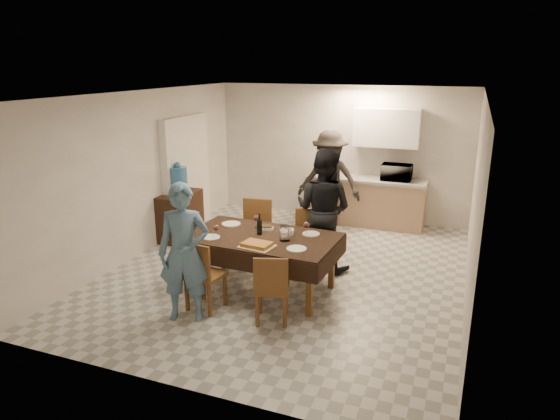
{
  "coord_description": "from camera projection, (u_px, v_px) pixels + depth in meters",
  "views": [
    {
      "loc": [
        2.36,
        -6.51,
        3.02
      ],
      "look_at": [
        -0.01,
        -0.3,
        1.04
      ],
      "focal_mm": 32.0,
      "sensor_mm": 36.0,
      "label": 1
    }
  ],
  "objects": [
    {
      "name": "savoury_tart",
      "position": [
        257.0,
        244.0,
        6.29
      ],
      "size": [
        0.45,
        0.36,
        0.05
      ],
      "primitive_type": "cube",
      "rotation": [
        0.0,
        0.0,
        -0.13
      ],
      "color": "#C58C39",
      "rests_on": "dining_table"
    },
    {
      "name": "person_near",
      "position": [
        184.0,
        253.0,
        5.9
      ],
      "size": [
        0.72,
        0.59,
        1.69
      ],
      "primitive_type": "imported",
      "rotation": [
        0.0,
        0.0,
        0.36
      ],
      "color": "#557C9C",
      "rests_on": "floor"
    },
    {
      "name": "chair_near_left",
      "position": [
        202.0,
        269.0,
        6.14
      ],
      "size": [
        0.47,
        0.47,
        0.5
      ],
      "rotation": [
        0.0,
        0.0,
        -0.11
      ],
      "color": "brown",
      "rests_on": "floor"
    },
    {
      "name": "kitchen_base_cabinet",
      "position": [
        365.0,
        202.0,
        9.57
      ],
      "size": [
        2.2,
        0.6,
        0.86
      ],
      "primitive_type": "cube",
      "color": "tan",
      "rests_on": "floor"
    },
    {
      "name": "chair_near_right",
      "position": [
        269.0,
        282.0,
        5.84
      ],
      "size": [
        0.5,
        0.51,
        0.48
      ],
      "rotation": [
        0.0,
        0.0,
        0.3
      ],
      "color": "brown",
      "rests_on": "floor"
    },
    {
      "name": "wine_glass_a",
      "position": [
        216.0,
        231.0,
        6.61
      ],
      "size": [
        0.08,
        0.08,
        0.17
      ],
      "primitive_type": null,
      "color": "white",
      "rests_on": "dining_table"
    },
    {
      "name": "console",
      "position": [
        180.0,
        216.0,
        8.79
      ],
      "size": [
        0.45,
        0.89,
        0.83
      ],
      "primitive_type": "cube",
      "color": "#321C10",
      "rests_on": "floor"
    },
    {
      "name": "wall_back",
      "position": [
        341.0,
        153.0,
        9.81
      ],
      "size": [
        5.0,
        0.02,
        2.6
      ],
      "primitive_type": "cube",
      "color": "silver",
      "rests_on": "floor"
    },
    {
      "name": "ceiling",
      "position": [
        289.0,
        94.0,
        6.75
      ],
      "size": [
        5.0,
        6.0,
        0.02
      ],
      "primitive_type": "cube",
      "color": "white",
      "rests_on": "wall_back"
    },
    {
      "name": "plate_far_left",
      "position": [
        231.0,
        224.0,
        7.14
      ],
      "size": [
        0.27,
        0.27,
        0.02
      ],
      "primitive_type": "cylinder",
      "color": "white",
      "rests_on": "dining_table"
    },
    {
      "name": "water_pitcher",
      "position": [
        285.0,
        233.0,
        6.48
      ],
      "size": [
        0.13,
        0.13,
        0.2
      ],
      "primitive_type": "cylinder",
      "color": "white",
      "rests_on": "dining_table"
    },
    {
      "name": "kitchen_worktop",
      "position": [
        366.0,
        179.0,
        9.44
      ],
      "size": [
        2.24,
        0.64,
        0.05
      ],
      "primitive_type": "cube",
      "color": "#A0A09B",
      "rests_on": "kitchen_base_cabinet"
    },
    {
      "name": "water_jug",
      "position": [
        178.0,
        180.0,
        8.6
      ],
      "size": [
        0.31,
        0.31,
        0.46
      ],
      "primitive_type": "cylinder",
      "color": "#3E7FC5",
      "rests_on": "console"
    },
    {
      "name": "microwave",
      "position": [
        397.0,
        172.0,
        9.2
      ],
      "size": [
        0.54,
        0.37,
        0.3
      ],
      "primitive_type": "imported",
      "rotation": [
        0.0,
        0.0,
        3.14
      ],
      "color": "white",
      "rests_on": "kitchen_worktop"
    },
    {
      "name": "person_kitchen",
      "position": [
        329.0,
        180.0,
        9.23
      ],
      "size": [
        1.18,
        0.68,
        1.83
      ],
      "primitive_type": "imported",
      "color": "black",
      "rests_on": "floor"
    },
    {
      "name": "plate_near_left",
      "position": [
        211.0,
        237.0,
        6.61
      ],
      "size": [
        0.24,
        0.24,
        0.01
      ],
      "primitive_type": "cylinder",
      "color": "white",
      "rests_on": "dining_table"
    },
    {
      "name": "chair_far_right",
      "position": [
        308.0,
        239.0,
        7.17
      ],
      "size": [
        0.56,
        0.57,
        0.51
      ],
      "rotation": [
        0.0,
        0.0,
        3.5
      ],
      "color": "brown",
      "rests_on": "floor"
    },
    {
      "name": "wine_bottle",
      "position": [
        259.0,
        224.0,
        6.69
      ],
      "size": [
        0.07,
        0.07,
        0.29
      ],
      "primitive_type": null,
      "color": "black",
      "rests_on": "dining_table"
    },
    {
      "name": "wine_glass_c",
      "position": [
        257.0,
        221.0,
        6.98
      ],
      "size": [
        0.09,
        0.09,
        0.2
      ],
      "primitive_type": null,
      "color": "white",
      "rests_on": "dining_table"
    },
    {
      "name": "upper_cabinet",
      "position": [
        387.0,
        128.0,
        9.18
      ],
      "size": [
        1.2,
        0.34,
        0.7
      ],
      "primitive_type": "cube",
      "color": "white",
      "rests_on": "wall_back"
    },
    {
      "name": "stub_partition",
      "position": [
        186.0,
        174.0,
        9.1
      ],
      "size": [
        0.15,
        1.4,
        2.1
      ],
      "primitive_type": "cube",
      "color": "white",
      "rests_on": "floor"
    },
    {
      "name": "person_far",
      "position": [
        323.0,
        210.0,
        7.38
      ],
      "size": [
        1.0,
        0.85,
        1.83
      ],
      "primitive_type": "imported",
      "rotation": [
        0.0,
        0.0,
        2.96
      ],
      "color": "black",
      "rests_on": "floor"
    },
    {
      "name": "wine_glass_b",
      "position": [
        306.0,
        228.0,
        6.68
      ],
      "size": [
        0.09,
        0.09,
        0.19
      ],
      "primitive_type": null,
      "color": "white",
      "rests_on": "dining_table"
    },
    {
      "name": "dining_table",
      "position": [
        262.0,
        239.0,
        6.68
      ],
      "size": [
        2.06,
        1.26,
        0.78
      ],
      "rotation": [
        0.0,
        0.0,
        -0.05
      ],
      "color": "black",
      "rests_on": "floor"
    },
    {
      "name": "wall_right",
      "position": [
        475.0,
        204.0,
        6.27
      ],
      "size": [
        0.02,
        6.0,
        2.6
      ],
      "primitive_type": "cube",
      "color": "silver",
      "rests_on": "floor"
    },
    {
      "name": "wall_front",
      "position": [
        173.0,
        263.0,
        4.44
      ],
      "size": [
        5.0,
        0.02,
        2.6
      ],
      "primitive_type": "cube",
      "color": "silver",
      "rests_on": "floor"
    },
    {
      "name": "plate_near_right",
      "position": [
        297.0,
        249.0,
        6.2
      ],
      "size": [
        0.25,
        0.25,
        0.01
      ],
      "primitive_type": "cylinder",
      "color": "white",
      "rests_on": "dining_table"
    },
    {
      "name": "chair_far_left",
      "position": [
        251.0,
        229.0,
        7.46
      ],
      "size": [
        0.5,
        0.51,
        0.54
      ],
      "rotation": [
        0.0,
        0.0,
        3.25
      ],
      "color": "brown",
      "rests_on": "floor"
    },
    {
      "name": "plate_far_right",
      "position": [
        311.0,
        234.0,
        6.73
      ],
      "size": [
        0.24,
        0.24,
        0.01
      ],
      "primitive_type": "cylinder",
      "color": "white",
      "rests_on": "dining_table"
    },
    {
      "name": "mushroom_dish",
      "position": [
        266.0,
        228.0,
        6.93
      ],
      "size": [
        0.21,
        0.21,
        0.04
      ],
      "primitive_type": "cylinder",
      "color": "white",
      "rests_on": "dining_table"
    },
    {
      "name": "wall_left",
      "position": [
        142.0,
        174.0,
        7.98
      ],
      "size": [
        0.02,
        6.0,
        2.6
      ],
      "primitive_type": "cube",
      "color": "silver",
      "rests_on": "floor"
    },
    {
      "name": "salad_bowl",
      "position": [
        287.0,
        232.0,
        6.72
      ],
      "size": [
        0.19,
        0.19,
        0.07
      ],
      "primitive_type": "cylinder",
      "color": "white",
      "rests_on": "dining_table"
    },
    {
      "name": "floor",
      "position": [
        288.0,
        271.0,
        7.5
      ],
      "size": [
        5.0,
        6.0,
        0.02
      ],
      "primitive_type": "cube",
      "color": "silver",
      "rests_on": "ground"
    }
  ]
}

